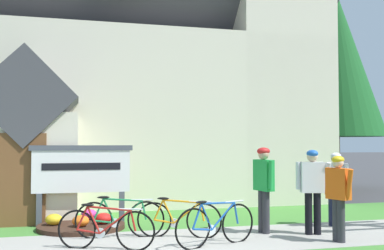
# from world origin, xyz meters

# --- Properties ---
(ground) EXTENTS (140.00, 140.00, 0.00)m
(ground) POSITION_xyz_m (0.00, 4.00, 0.00)
(ground) COLOR #3D3D3F
(sidewalk_slab) EXTENTS (32.00, 2.39, 0.01)m
(sidewalk_slab) POSITION_xyz_m (0.19, 1.71, 0.01)
(sidewalk_slab) COLOR #99968E
(sidewalk_slab) RESTS_ON ground
(church_lawn) EXTENTS (24.00, 2.81, 0.01)m
(church_lawn) POSITION_xyz_m (0.19, 4.31, 0.00)
(church_lawn) COLOR #427F33
(church_lawn) RESTS_ON ground
(church_building) EXTENTS (13.79, 11.24, 14.02)m
(church_building) POSITION_xyz_m (0.64, 10.08, 4.90)
(church_building) COLOR beige
(church_building) RESTS_ON ground
(church_sign) EXTENTS (2.31, 0.15, 1.82)m
(church_sign) POSITION_xyz_m (-0.92, 3.96, 1.22)
(church_sign) COLOR #474C56
(church_sign) RESTS_ON ground
(flower_bed) EXTENTS (1.89, 1.89, 0.34)m
(flower_bed) POSITION_xyz_m (-0.91, 3.53, 0.09)
(flower_bed) COLOR #382319
(flower_bed) RESTS_ON ground
(bicycle_blue) EXTENTS (1.68, 0.63, 0.86)m
(bicycle_blue) POSITION_xyz_m (1.45, 1.20, 0.39)
(bicycle_blue) COLOR black
(bicycle_blue) RESTS_ON ground
(bicycle_yellow) EXTENTS (1.67, 0.67, 0.82)m
(bicycle_yellow) POSITION_xyz_m (-0.52, 1.40, 0.37)
(bicycle_yellow) COLOR black
(bicycle_yellow) RESTS_ON ground
(bicycle_red) EXTENTS (1.60, 0.68, 0.81)m
(bicycle_red) POSITION_xyz_m (0.95, 2.08, 0.37)
(bicycle_red) COLOR black
(bicycle_red) RESTS_ON ground
(bicycle_white) EXTENTS (1.75, 0.24, 0.85)m
(bicycle_white) POSITION_xyz_m (-0.19, 2.33, 0.38)
(bicycle_white) COLOR black
(bicycle_white) RESTS_ON ground
(cyclist_in_green_jersey) EXTENTS (0.39, 0.71, 1.66)m
(cyclist_in_green_jersey) POSITION_xyz_m (4.63, 2.35, 0.97)
(cyclist_in_green_jersey) COLOR #191E38
(cyclist_in_green_jersey) RESTS_ON ground
(cyclist_in_orange_jersey) EXTENTS (0.34, 0.72, 1.63)m
(cyclist_in_orange_jersey) POSITION_xyz_m (3.80, 0.92, 0.95)
(cyclist_in_orange_jersey) COLOR #2D2D33
(cyclist_in_orange_jersey) RESTS_ON ground
(cyclist_in_yellow_jersey) EXTENTS (0.33, 0.78, 1.78)m
(cyclist_in_yellow_jersey) POSITION_xyz_m (2.76, 2.07, 1.06)
(cyclist_in_yellow_jersey) COLOR #2D2D33
(cyclist_in_yellow_jersey) RESTS_ON ground
(cyclist_in_blue_jersey) EXTENTS (0.64, 0.38, 1.74)m
(cyclist_in_blue_jersey) POSITION_xyz_m (3.68, 1.68, 1.03)
(cyclist_in_blue_jersey) COLOR black
(cyclist_in_blue_jersey) RESTS_ON ground
(roadside_conifer) EXTENTS (3.98, 3.98, 8.41)m
(roadside_conifer) POSITION_xyz_m (9.36, 9.96, 5.27)
(roadside_conifer) COLOR #4C3823
(roadside_conifer) RESTS_ON ground
(distant_hill) EXTENTS (73.75, 40.57, 16.73)m
(distant_hill) POSITION_xyz_m (-2.92, 81.04, 0.00)
(distant_hill) COLOR #847A5B
(distant_hill) RESTS_ON ground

